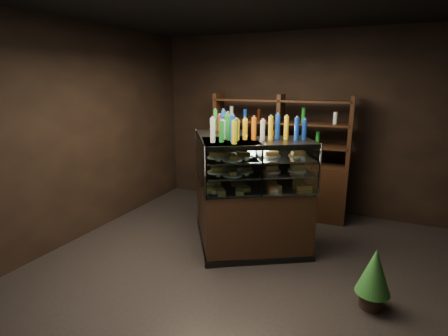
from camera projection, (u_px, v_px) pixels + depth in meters
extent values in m
plane|color=black|center=(241.00, 273.00, 4.14)|extent=(5.00, 5.00, 0.00)
cube|color=black|center=(298.00, 123.00, 5.97)|extent=(5.00, 0.02, 3.00)
cube|color=black|center=(36.00, 246.00, 1.58)|extent=(5.00, 0.02, 3.00)
cube|color=black|center=(74.00, 134.00, 4.80)|extent=(0.02, 5.00, 3.00)
cube|color=black|center=(256.00, 221.00, 4.53)|extent=(1.50, 1.28, 0.88)
cube|color=black|center=(256.00, 249.00, 4.63)|extent=(1.55, 1.32, 0.08)
cube|color=black|center=(258.00, 143.00, 4.28)|extent=(1.50, 1.28, 0.06)
cube|color=silver|center=(257.00, 188.00, 4.42)|extent=(1.43, 1.20, 0.02)
cube|color=silver|center=(257.00, 172.00, 4.37)|extent=(1.43, 1.20, 0.02)
cube|color=silver|center=(258.00, 158.00, 4.33)|extent=(1.43, 1.20, 0.02)
cube|color=white|center=(264.00, 172.00, 4.02)|extent=(1.15, 0.71, 0.62)
cylinder|color=silver|center=(320.00, 170.00, 4.10)|extent=(0.03, 0.03, 0.64)
cylinder|color=silver|center=(205.00, 174.00, 3.95)|extent=(0.03, 0.03, 0.64)
cube|color=black|center=(226.00, 212.00, 4.83)|extent=(1.31, 1.49, 0.88)
cube|color=black|center=(226.00, 239.00, 4.93)|extent=(1.35, 1.54, 0.08)
cube|color=black|center=(226.00, 139.00, 4.58)|extent=(1.31, 1.49, 0.06)
cube|color=silver|center=(226.00, 181.00, 4.72)|extent=(1.23, 1.42, 0.02)
cube|color=silver|center=(226.00, 166.00, 4.67)|extent=(1.23, 1.42, 0.02)
cube|color=silver|center=(226.00, 153.00, 4.62)|extent=(1.23, 1.42, 0.02)
cube|color=white|center=(200.00, 160.00, 4.60)|extent=(0.75, 1.13, 0.62)
cylinder|color=silver|center=(205.00, 174.00, 3.95)|extent=(0.03, 0.03, 0.64)
cylinder|color=silver|center=(197.00, 150.00, 5.24)|extent=(0.03, 0.03, 0.64)
cube|color=gold|center=(213.00, 187.00, 4.32)|extent=(0.20, 0.17, 0.06)
cube|color=gold|center=(243.00, 186.00, 4.36)|extent=(0.20, 0.17, 0.06)
cube|color=gold|center=(272.00, 185.00, 4.40)|extent=(0.20, 0.17, 0.06)
cube|color=gold|center=(301.00, 184.00, 4.44)|extent=(0.20, 0.17, 0.06)
cylinder|color=white|center=(217.00, 172.00, 4.31)|extent=(0.24, 0.24, 0.02)
cube|color=gold|center=(217.00, 169.00, 4.30)|extent=(0.19, 0.16, 0.05)
cylinder|color=white|center=(244.00, 171.00, 4.35)|extent=(0.24, 0.24, 0.02)
cube|color=gold|center=(244.00, 169.00, 4.34)|extent=(0.19, 0.16, 0.05)
cylinder|color=white|center=(271.00, 170.00, 4.39)|extent=(0.24, 0.24, 0.02)
cube|color=gold|center=(271.00, 168.00, 4.38)|extent=(0.19, 0.16, 0.05)
cylinder|color=white|center=(297.00, 170.00, 4.42)|extent=(0.24, 0.24, 0.02)
cube|color=gold|center=(297.00, 167.00, 4.42)|extent=(0.19, 0.16, 0.05)
cylinder|color=white|center=(217.00, 157.00, 4.27)|extent=(0.24, 0.24, 0.02)
cube|color=gold|center=(217.00, 155.00, 4.26)|extent=(0.19, 0.16, 0.05)
cylinder|color=white|center=(244.00, 157.00, 4.30)|extent=(0.24, 0.24, 0.02)
cube|color=gold|center=(244.00, 154.00, 4.29)|extent=(0.19, 0.16, 0.05)
cylinder|color=white|center=(271.00, 156.00, 4.34)|extent=(0.24, 0.24, 0.02)
cube|color=gold|center=(271.00, 153.00, 4.33)|extent=(0.19, 0.16, 0.05)
cylinder|color=white|center=(298.00, 155.00, 4.38)|extent=(0.24, 0.24, 0.02)
cube|color=gold|center=(298.00, 153.00, 4.37)|extent=(0.19, 0.16, 0.05)
cube|color=gold|center=(218.00, 168.00, 5.25)|extent=(0.17, 0.20, 0.06)
cube|color=gold|center=(221.00, 175.00, 4.89)|extent=(0.17, 0.20, 0.06)
cube|color=gold|center=(225.00, 183.00, 4.52)|extent=(0.17, 0.20, 0.06)
cube|color=gold|center=(230.00, 191.00, 4.16)|extent=(0.17, 0.20, 0.06)
cylinder|color=white|center=(220.00, 157.00, 5.15)|extent=(0.24, 0.24, 0.02)
cube|color=gold|center=(220.00, 155.00, 5.15)|extent=(0.16, 0.19, 0.05)
cylinder|color=white|center=(224.00, 162.00, 4.83)|extent=(0.24, 0.24, 0.02)
cube|color=gold|center=(224.00, 160.00, 4.82)|extent=(0.16, 0.19, 0.05)
cylinder|color=white|center=(228.00, 168.00, 4.50)|extent=(0.24, 0.24, 0.02)
cube|color=gold|center=(228.00, 166.00, 4.49)|extent=(0.16, 0.19, 0.05)
cylinder|color=white|center=(232.00, 175.00, 4.17)|extent=(0.24, 0.24, 0.02)
cube|color=gold|center=(232.00, 172.00, 4.17)|extent=(0.16, 0.19, 0.05)
cylinder|color=white|center=(220.00, 144.00, 5.11)|extent=(0.24, 0.24, 0.02)
cube|color=gold|center=(220.00, 142.00, 5.10)|extent=(0.16, 0.19, 0.05)
cylinder|color=white|center=(224.00, 149.00, 4.78)|extent=(0.24, 0.24, 0.02)
cube|color=gold|center=(224.00, 146.00, 4.77)|extent=(0.16, 0.19, 0.05)
cylinder|color=white|center=(228.00, 154.00, 4.45)|extent=(0.24, 0.24, 0.02)
cube|color=gold|center=(228.00, 151.00, 4.45)|extent=(0.16, 0.19, 0.05)
cylinder|color=white|center=(232.00, 160.00, 4.13)|extent=(0.24, 0.24, 0.02)
cube|color=gold|center=(232.00, 157.00, 4.12)|extent=(0.16, 0.19, 0.05)
cylinder|color=silver|center=(212.00, 130.00, 4.18)|extent=(0.06, 0.06, 0.28)
cylinder|color=silver|center=(212.00, 117.00, 4.14)|extent=(0.03, 0.03, 0.02)
cylinder|color=#147223|center=(221.00, 130.00, 4.19)|extent=(0.06, 0.06, 0.28)
cylinder|color=silver|center=(221.00, 117.00, 4.15)|extent=(0.03, 0.03, 0.02)
cylinder|color=black|center=(229.00, 129.00, 4.20)|extent=(0.06, 0.06, 0.28)
cylinder|color=silver|center=(229.00, 117.00, 4.16)|extent=(0.03, 0.03, 0.02)
cylinder|color=#B20C0A|center=(238.00, 129.00, 4.21)|extent=(0.06, 0.06, 0.28)
cylinder|color=silver|center=(238.00, 117.00, 4.17)|extent=(0.03, 0.03, 0.02)
cylinder|color=#0F38B2|center=(246.00, 129.00, 4.22)|extent=(0.06, 0.06, 0.28)
cylinder|color=silver|center=(246.00, 117.00, 4.18)|extent=(0.03, 0.03, 0.02)
cylinder|color=yellow|center=(254.00, 129.00, 4.23)|extent=(0.06, 0.06, 0.28)
cylinder|color=silver|center=(255.00, 117.00, 4.20)|extent=(0.03, 0.03, 0.02)
cylinder|color=#D8590A|center=(263.00, 129.00, 4.24)|extent=(0.06, 0.06, 0.28)
cylinder|color=silver|center=(263.00, 117.00, 4.21)|extent=(0.03, 0.03, 0.02)
cylinder|color=silver|center=(271.00, 129.00, 4.25)|extent=(0.06, 0.06, 0.28)
cylinder|color=silver|center=(271.00, 116.00, 4.22)|extent=(0.03, 0.03, 0.02)
cylinder|color=#147223|center=(279.00, 129.00, 4.27)|extent=(0.06, 0.06, 0.28)
cylinder|color=silver|center=(280.00, 116.00, 4.23)|extent=(0.03, 0.03, 0.02)
cylinder|color=black|center=(287.00, 129.00, 4.28)|extent=(0.06, 0.06, 0.28)
cylinder|color=silver|center=(288.00, 116.00, 4.24)|extent=(0.03, 0.03, 0.02)
cylinder|color=#B20C0A|center=(295.00, 128.00, 4.29)|extent=(0.06, 0.06, 0.28)
cylinder|color=silver|center=(296.00, 116.00, 4.25)|extent=(0.03, 0.03, 0.02)
cylinder|color=#0F38B2|center=(304.00, 128.00, 4.30)|extent=(0.06, 0.06, 0.28)
cylinder|color=silver|center=(304.00, 116.00, 4.26)|extent=(0.03, 0.03, 0.02)
cylinder|color=silver|center=(220.00, 121.00, 5.08)|extent=(0.06, 0.06, 0.28)
cylinder|color=silver|center=(220.00, 110.00, 5.04)|extent=(0.03, 0.03, 0.02)
cylinder|color=#147223|center=(221.00, 122.00, 4.98)|extent=(0.06, 0.06, 0.28)
cylinder|color=silver|center=(221.00, 111.00, 4.94)|extent=(0.03, 0.03, 0.02)
cylinder|color=black|center=(222.00, 122.00, 4.88)|extent=(0.06, 0.06, 0.28)
cylinder|color=silver|center=(222.00, 112.00, 4.84)|extent=(0.03, 0.03, 0.02)
cylinder|color=#B20C0A|center=(223.00, 123.00, 4.78)|extent=(0.06, 0.06, 0.28)
cylinder|color=silver|center=(223.00, 112.00, 4.74)|extent=(0.03, 0.03, 0.02)
cylinder|color=#0F38B2|center=(224.00, 124.00, 4.68)|extent=(0.06, 0.06, 0.28)
cylinder|color=silver|center=(224.00, 113.00, 4.64)|extent=(0.03, 0.03, 0.02)
cylinder|color=yellow|center=(225.00, 125.00, 4.58)|extent=(0.06, 0.06, 0.28)
cylinder|color=silver|center=(225.00, 114.00, 4.55)|extent=(0.03, 0.03, 0.02)
cylinder|color=#D8590A|center=(226.00, 126.00, 4.48)|extent=(0.06, 0.06, 0.28)
cylinder|color=silver|center=(226.00, 114.00, 4.45)|extent=(0.03, 0.03, 0.02)
cylinder|color=silver|center=(228.00, 127.00, 4.39)|extent=(0.06, 0.06, 0.28)
cylinder|color=silver|center=(228.00, 115.00, 4.35)|extent=(0.03, 0.03, 0.02)
cylinder|color=#147223|center=(229.00, 128.00, 4.29)|extent=(0.06, 0.06, 0.28)
cylinder|color=silver|center=(229.00, 116.00, 4.25)|extent=(0.03, 0.03, 0.02)
cylinder|color=black|center=(230.00, 130.00, 4.19)|extent=(0.06, 0.06, 0.28)
cylinder|color=silver|center=(230.00, 117.00, 4.15)|extent=(0.03, 0.03, 0.02)
cylinder|color=#B20C0A|center=(232.00, 131.00, 4.09)|extent=(0.06, 0.06, 0.28)
cylinder|color=silver|center=(232.00, 118.00, 4.05)|extent=(0.03, 0.03, 0.02)
cylinder|color=#0F38B2|center=(233.00, 132.00, 3.99)|extent=(0.06, 0.06, 0.28)
cylinder|color=silver|center=(233.00, 119.00, 3.95)|extent=(0.03, 0.03, 0.02)
cylinder|color=black|center=(371.00, 300.00, 3.50)|extent=(0.23, 0.23, 0.17)
cone|color=#164F25|center=(375.00, 271.00, 3.42)|extent=(0.34, 0.34, 0.47)
cone|color=#164F25|center=(376.00, 257.00, 3.38)|extent=(0.26, 0.26, 0.33)
cube|color=black|center=(278.00, 188.00, 5.90)|extent=(2.24, 0.56, 0.90)
cube|color=black|center=(219.00, 126.00, 6.04)|extent=(0.08, 0.38, 1.10)
cube|color=black|center=(280.00, 129.00, 5.66)|extent=(0.08, 0.38, 1.10)
cube|color=black|center=(350.00, 132.00, 5.27)|extent=(0.08, 0.38, 1.10)
cube|color=black|center=(279.00, 144.00, 5.72)|extent=(2.19, 0.51, 0.03)
cube|color=black|center=(280.00, 123.00, 5.63)|extent=(2.19, 0.51, 0.03)
cube|color=black|center=(281.00, 101.00, 5.55)|extent=(2.19, 0.51, 0.03)
cylinder|color=silver|center=(231.00, 133.00, 5.99)|extent=(0.06, 0.06, 0.22)
cylinder|color=#147223|center=(245.00, 134.00, 5.90)|extent=(0.06, 0.06, 0.22)
cylinder|color=black|center=(258.00, 135.00, 5.82)|extent=(0.06, 0.06, 0.22)
cylinder|color=#B20C0A|center=(273.00, 136.00, 5.73)|extent=(0.06, 0.06, 0.22)
cylinder|color=#0F38B2|center=(287.00, 137.00, 5.65)|extent=(0.06, 0.06, 0.22)
cylinder|color=yellow|center=(302.00, 138.00, 5.56)|extent=(0.06, 0.06, 0.22)
cylinder|color=#D8590A|center=(318.00, 139.00, 5.47)|extent=(0.06, 0.06, 0.22)
cylinder|color=silver|center=(333.00, 140.00, 5.39)|extent=(0.06, 0.06, 0.22)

